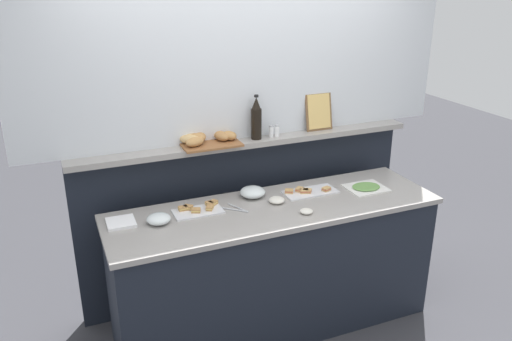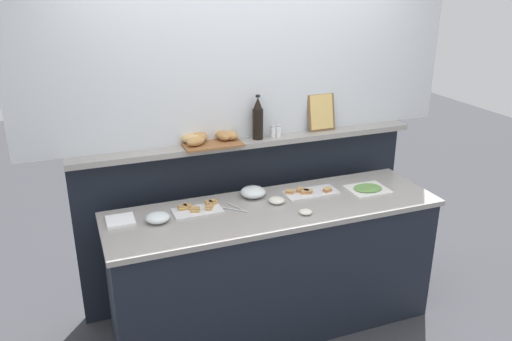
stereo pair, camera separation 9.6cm
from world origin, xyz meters
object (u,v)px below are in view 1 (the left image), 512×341
Objects in this scene: condiment_bowl_teal at (277,200)px; salt_shaker at (271,131)px; napkin_stack at (121,222)px; glass_bowl_large at (253,192)px; serving_tongs at (237,209)px; bread_basket at (204,139)px; sandwich_platter_front at (309,191)px; wine_bottle_dark at (256,119)px; framed_picture at (319,111)px; pepper_shaker at (277,131)px; cold_cuts_platter at (366,187)px; glass_bowl_medium at (159,219)px; sandwich_platter_side at (199,210)px; condiment_bowl_red at (306,211)px.

condiment_bowl_teal is 0.54m from salt_shaker.
glass_bowl_large is at bearing 4.35° from napkin_stack.
bread_basket is at bearing 101.52° from serving_tongs.
serving_tongs is (-0.56, -0.06, -0.01)m from sandwich_platter_front.
framed_picture is at bearing 3.82° from wine_bottle_dark.
pepper_shaker is (-0.10, 0.32, 0.37)m from sandwich_platter_front.
framed_picture is at bearing 109.25° from cold_cuts_platter.
pepper_shaker is 0.37m from framed_picture.
glass_bowl_large is 1.02× the size of napkin_stack.
bread_basket is 1.52× the size of framed_picture.
wine_bottle_dark is at bearing -4.06° from bread_basket.
glass_bowl_large is at bearing -141.12° from pepper_shaker.
pepper_shaker reaches higher than serving_tongs.
condiment_bowl_teal is 0.55m from pepper_shaker.
napkin_stack is 1.27m from pepper_shaker.
wine_bottle_dark reaches higher than serving_tongs.
serving_tongs is at bearing -140.23° from pepper_shaker.
cold_cuts_platter is at bearing -22.67° from bread_basket.
pepper_shaker reaches higher than condiment_bowl_teal.
condiment_bowl_teal is at bearing -48.23° from bread_basket.
pepper_shaker is at bearing 108.18° from sandwich_platter_front.
glass_bowl_medium is (-1.07, -0.06, 0.02)m from sandwich_platter_front.
salt_shaker reaches higher than sandwich_platter_front.
cold_cuts_platter is 1.58× the size of serving_tongs.
cold_cuts_platter is 1.58× the size of glass_bowl_large.
serving_tongs is at bearing 179.68° from condiment_bowl_teal.
bread_basket is at bearing 157.33° from cold_cuts_platter.
sandwich_platter_side is 0.69m from condiment_bowl_red.
glass_bowl_medium is at bearing 178.68° from cold_cuts_platter.
napkin_stack is at bearing 178.62° from sandwich_platter_side.
glass_bowl_large reaches higher than sandwich_platter_side.
cold_cuts_platter is at bearing 18.35° from condiment_bowl_red.
sandwich_platter_front is 1.38× the size of cold_cuts_platter.
serving_tongs is 0.56m from bread_basket.
salt_shaker reaches higher than condiment_bowl_teal.
wine_bottle_dark is at bearing -176.18° from framed_picture.
condiment_bowl_teal is at bearing -114.24° from pepper_shaker.
napkin_stack is at bearing -153.10° from bread_basket.
salt_shaker reaches higher than cold_cuts_platter.
salt_shaker reaches higher than condiment_bowl_red.
wine_bottle_dark is 0.52m from framed_picture.
bread_basket is at bearing 26.90° from napkin_stack.
framed_picture is at bearing 0.48° from bread_basket.
serving_tongs is at bearing 178.19° from cold_cuts_platter.
framed_picture reaches higher than sandwich_platter_side.
glass_bowl_medium is at bearing 179.64° from condiment_bowl_teal.
napkin_stack is at bearing 175.22° from condiment_bowl_teal.
sandwich_platter_side is at bearing -154.54° from salt_shaker.
condiment_bowl_red is 0.70m from salt_shaker.
condiment_bowl_red is at bearing -96.14° from pepper_shaker.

